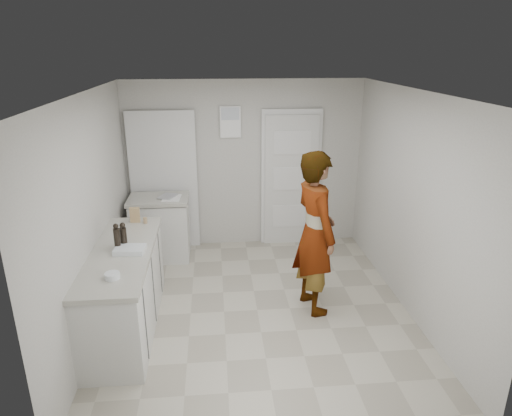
{
  "coord_description": "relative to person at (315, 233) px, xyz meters",
  "views": [
    {
      "loc": [
        -0.45,
        -4.63,
        2.93
      ],
      "look_at": [
        0.02,
        0.4,
        1.13
      ],
      "focal_mm": 32.0,
      "sensor_mm": 36.0,
      "label": 1
    }
  ],
  "objects": [
    {
      "name": "oil_cruet_b",
      "position": [
        -2.13,
        -0.2,
        0.12
      ],
      "size": [
        0.07,
        0.07,
        0.29
      ],
      "color": "black",
      "rests_on": "main_counter"
    },
    {
      "name": "cake_mix_box",
      "position": [
        -2.08,
        0.6,
        0.07
      ],
      "size": [
        0.12,
        0.06,
        0.18
      ],
      "primitive_type": "cube",
      "rotation": [
        0.0,
        0.0,
        -0.05
      ],
      "color": "#9D7E4E",
      "rests_on": "main_counter"
    },
    {
      "name": "side_counter",
      "position": [
        -1.91,
        1.53,
        -0.52
      ],
      "size": [
        0.84,
        0.61,
        0.93
      ],
      "color": "silver",
      "rests_on": "ground"
    },
    {
      "name": "baking_dish",
      "position": [
        -2.0,
        -0.27,
        0.0
      ],
      "size": [
        0.32,
        0.24,
        0.05
      ],
      "rotation": [
        0.0,
        0.0,
        -0.09
      ],
      "color": "silver",
      "rests_on": "main_counter"
    },
    {
      "name": "main_counter",
      "position": [
        -2.11,
        -0.22,
        -0.52
      ],
      "size": [
        0.64,
        1.96,
        0.93
      ],
      "color": "silver",
      "rests_on": "ground"
    },
    {
      "name": "room_shell",
      "position": [
        -0.83,
        1.93,
        0.08
      ],
      "size": [
        4.0,
        4.0,
        4.0
      ],
      "color": "#A9A6A0",
      "rests_on": "ground"
    },
    {
      "name": "papers",
      "position": [
        -1.71,
        1.48,
        -0.02
      ],
      "size": [
        0.26,
        0.32,
        0.01
      ],
      "primitive_type": "cube",
      "rotation": [
        0.0,
        0.0,
        -0.06
      ],
      "color": "white",
      "rests_on": "side_counter"
    },
    {
      "name": "egg_bowl",
      "position": [
        -2.07,
        -0.83,
        0.0
      ],
      "size": [
        0.14,
        0.14,
        0.05
      ],
      "color": "silver",
      "rests_on": "main_counter"
    },
    {
      "name": "person",
      "position": [
        0.0,
        0.0,
        0.0
      ],
      "size": [
        0.61,
        0.78,
        1.89
      ],
      "primitive_type": "imported",
      "rotation": [
        0.0,
        0.0,
        1.83
      ],
      "color": "silver",
      "rests_on": "ground"
    },
    {
      "name": "oil_cruet_a",
      "position": [
        -2.08,
        -0.14,
        0.11
      ],
      "size": [
        0.07,
        0.07,
        0.28
      ],
      "color": "black",
      "rests_on": "main_counter"
    },
    {
      "name": "ground",
      "position": [
        -0.66,
        -0.02,
        -0.95
      ],
      "size": [
        4.0,
        4.0,
        0.0
      ],
      "primitive_type": "plane",
      "color": "gray",
      "rests_on": "ground"
    },
    {
      "name": "spice_jar",
      "position": [
        -1.95,
        0.55,
        0.01
      ],
      "size": [
        0.05,
        0.05,
        0.07
      ],
      "primitive_type": "cylinder",
      "color": "tan",
      "rests_on": "main_counter"
    }
  ]
}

